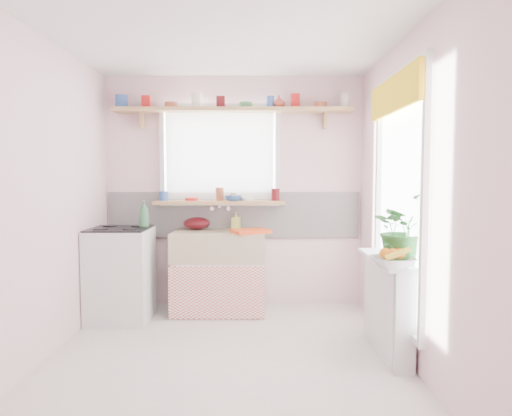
{
  "coord_description": "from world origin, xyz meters",
  "views": [
    {
      "loc": [
        0.23,
        -3.4,
        1.42
      ],
      "look_at": [
        0.24,
        0.55,
        1.15
      ],
      "focal_mm": 32.0,
      "sensor_mm": 36.0,
      "label": 1
    }
  ],
  "objects": [
    {
      "name": "room",
      "position": [
        0.66,
        0.86,
        1.37
      ],
      "size": [
        3.2,
        3.2,
        3.2
      ],
      "color": "silver",
      "rests_on": "ground"
    },
    {
      "name": "sink_unit",
      "position": [
        -0.15,
        1.29,
        0.43
      ],
      "size": [
        0.95,
        0.65,
        1.11
      ],
      "color": "white",
      "rests_on": "ground"
    },
    {
      "name": "cooker",
      "position": [
        -1.1,
        1.05,
        0.46
      ],
      "size": [
        0.58,
        0.58,
        0.93
      ],
      "color": "white",
      "rests_on": "ground"
    },
    {
      "name": "radiator_ledge",
      "position": [
        1.3,
        0.2,
        0.4
      ],
      "size": [
        0.22,
        0.95,
        0.78
      ],
      "color": "white",
      "rests_on": "ground"
    },
    {
      "name": "windowsill",
      "position": [
        -0.15,
        1.48,
        1.14
      ],
      "size": [
        1.4,
        0.22,
        0.04
      ],
      "primitive_type": "cube",
      "color": "tan",
      "rests_on": "room"
    },
    {
      "name": "pine_shelf",
      "position": [
        0.0,
        1.47,
        2.12
      ],
      "size": [
        2.52,
        0.24,
        0.04
      ],
      "primitive_type": "cube",
      "color": "tan",
      "rests_on": "room"
    },
    {
      "name": "shelf_crockery",
      "position": [
        -0.02,
        1.47,
        2.19
      ],
      "size": [
        2.47,
        0.11,
        0.12
      ],
      "color": "#3359A5",
      "rests_on": "pine_shelf"
    },
    {
      "name": "sill_crockery",
      "position": [
        -0.15,
        1.48,
        1.22
      ],
      "size": [
        1.35,
        0.11,
        0.12
      ],
      "color": "#3359A5",
      "rests_on": "windowsill"
    },
    {
      "name": "dish_tray",
      "position": [
        0.19,
        1.17,
        0.87
      ],
      "size": [
        0.44,
        0.39,
        0.04
      ],
      "primitive_type": "cube",
      "rotation": [
        0.0,
        0.0,
        0.42
      ],
      "color": "#F24715",
      "rests_on": "sink_unit"
    },
    {
      "name": "colander",
      "position": [
        -0.4,
        1.5,
        0.91
      ],
      "size": [
        0.37,
        0.37,
        0.13
      ],
      "primitive_type": "ellipsoid",
      "rotation": [
        0.0,
        0.0,
        0.34
      ],
      "color": "#4E0D13",
      "rests_on": "sink_unit"
    },
    {
      "name": "jade_plant",
      "position": [
        1.33,
        -0.04,
        1.03
      ],
      "size": [
        0.59,
        0.56,
        0.52
      ],
      "primitive_type": "imported",
      "rotation": [
        0.0,
        0.0,
        0.4
      ],
      "color": "#276026",
      "rests_on": "radiator_ledge"
    },
    {
      "name": "fruit_bowl",
      "position": [
        1.21,
        -0.2,
        0.81
      ],
      "size": [
        0.34,
        0.34,
        0.07
      ],
      "primitive_type": "imported",
      "rotation": [
        0.0,
        0.0,
        0.13
      ],
      "color": "silver",
      "rests_on": "radiator_ledge"
    },
    {
      "name": "herb_pot",
      "position": [
        1.21,
        -0.12,
        0.88
      ],
      "size": [
        0.14,
        0.12,
        0.22
      ],
      "primitive_type": "imported",
      "rotation": [
        0.0,
        0.0,
        -0.43
      ],
      "color": "#28662A",
      "rests_on": "radiator_ledge"
    },
    {
      "name": "soap_bottle_sink",
      "position": [
        0.02,
        1.5,
        0.94
      ],
      "size": [
        0.1,
        0.1,
        0.19
      ],
      "primitive_type": "imported",
      "rotation": [
        0.0,
        0.0,
        -0.21
      ],
      "color": "#D0CE5C",
      "rests_on": "sink_unit"
    },
    {
      "name": "sill_cup",
      "position": [
        0.01,
        1.54,
        1.2
      ],
      "size": [
        0.13,
        0.13,
        0.09
      ],
      "primitive_type": "imported",
      "rotation": [
        0.0,
        0.0,
        0.26
      ],
      "color": "beige",
      "rests_on": "windowsill"
    },
    {
      "name": "sill_bowl",
      "position": [
        -0.0,
        1.42,
        1.19
      ],
      "size": [
        0.21,
        0.21,
        0.06
      ],
      "primitive_type": "imported",
      "rotation": [
        0.0,
        0.0,
        -0.17
      ],
      "color": "#2D5492",
      "rests_on": "windowsill"
    },
    {
      "name": "shelf_vase",
      "position": [
        0.48,
        1.47,
        2.21
      ],
      "size": [
        0.17,
        0.17,
        0.13
      ],
      "primitive_type": "imported",
      "rotation": [
        0.0,
        0.0,
        -0.41
      ],
      "color": "#B34637",
      "rests_on": "pine_shelf"
    },
    {
      "name": "cooker_bottle",
      "position": [
        -0.88,
        1.12,
        1.05
      ],
      "size": [
        0.12,
        0.12,
        0.27
      ],
      "primitive_type": "imported",
      "rotation": [
        0.0,
        0.0,
        0.19
      ],
      "color": "#3D7A4C",
      "rests_on": "cooker"
    },
    {
      "name": "fruit",
      "position": [
        1.22,
        -0.19,
        0.87
      ],
      "size": [
        0.2,
        0.14,
        0.1
      ],
      "color": "orange",
      "rests_on": "fruit_bowl"
    }
  ]
}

